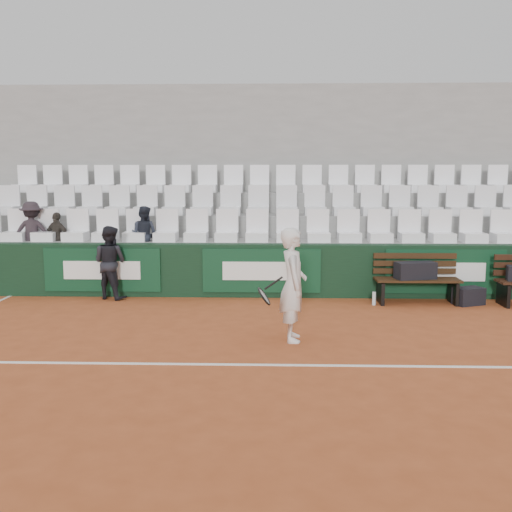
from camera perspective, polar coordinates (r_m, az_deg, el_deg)
The scene contains 20 objects.
ground at distance 7.04m, azimuth 1.57°, elevation -10.87°, with size 80.00×80.00×0.00m, color #AB4E26.
court_baseline at distance 7.04m, azimuth 1.57°, elevation -10.84°, with size 18.00×0.06×0.01m, color white.
back_barrier at distance 10.80m, azimuth 2.00°, elevation -1.45°, with size 18.00×0.34×1.00m.
grandstand_tier_front at distance 11.42m, azimuth 1.64°, elevation -0.93°, with size 18.00×0.95×1.00m, color gray.
grandstand_tier_mid at distance 12.33m, azimuth 1.65°, elevation 0.79°, with size 18.00×0.95×1.45m, color gray.
grandstand_tier_back at distance 13.25m, azimuth 1.66°, elevation 2.28°, with size 18.00×0.95×1.90m, color gray.
grandstand_rear_wall at distance 13.81m, azimuth 1.68°, elevation 7.70°, with size 18.00×0.30×4.40m, color #969694.
seat_row_front at distance 11.15m, azimuth 1.65°, elevation 3.07°, with size 11.90×0.44×0.63m, color white.
seat_row_mid at distance 12.07m, azimuth 1.67°, elevation 5.59°, with size 11.90×0.44×0.63m, color white.
seat_row_back at distance 13.01m, azimuth 1.68°, elevation 7.75°, with size 11.90×0.44×0.63m, color white.
bench_left at distance 10.66m, azimuth 15.79°, elevation -3.39°, with size 1.50×0.56×0.45m, color #362010.
sports_bag_left at distance 10.57m, azimuth 15.64°, elevation -1.40°, with size 0.71×0.30×0.30m, color black.
sports_bag_ground at distance 10.85m, azimuth 20.50°, elevation -3.77°, with size 0.51×0.31×0.31m, color black.
water_bottle_near at distance 10.36m, azimuth 11.72°, elevation -4.18°, with size 0.07×0.07×0.24m, color silver.
water_bottle_far at distance 10.77m, azimuth 20.76°, elevation -3.98°, with size 0.08×0.08×0.27m, color silver.
tennis_player at distance 7.89m, azimuth 3.70°, elevation -2.88°, with size 0.70×0.59×1.58m.
ball_kid at distance 10.92m, azimuth -14.40°, elevation -0.63°, with size 0.66×0.52×1.36m, color black.
spectator_a at distance 12.16m, azimuth -21.57°, elevation 4.34°, with size 0.79×0.46×1.23m, color #282026.
spectator_b at distance 11.98m, azimuth -19.32°, elevation 3.89°, with size 0.59×0.25×1.01m, color #312C27.
spectator_c at distance 11.47m, azimuth -11.18°, elevation 4.33°, with size 0.55×0.43×1.14m, color #1F242F.
Camera 1 is at (0.01, -6.66, 2.28)m, focal length 40.00 mm.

